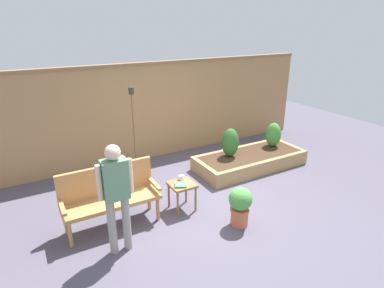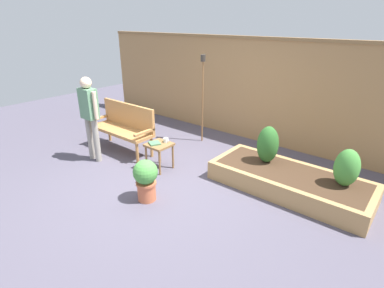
# 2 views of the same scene
# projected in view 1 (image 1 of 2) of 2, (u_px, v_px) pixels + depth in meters

# --- Properties ---
(ground_plane) EXTENTS (14.00, 14.00, 0.00)m
(ground_plane) POSITION_uv_depth(u_px,v_px,m) (209.00, 210.00, 5.37)
(ground_plane) COLOR #514C5B
(fence_back) EXTENTS (8.40, 0.14, 2.16)m
(fence_back) POSITION_uv_depth(u_px,v_px,m) (147.00, 111.00, 7.09)
(fence_back) COLOR #A37A4C
(fence_back) RESTS_ON ground_plane
(garden_bench) EXTENTS (1.44, 0.48, 0.94)m
(garden_bench) POSITION_uv_depth(u_px,v_px,m) (109.00, 192.00, 4.82)
(garden_bench) COLOR #B77F47
(garden_bench) RESTS_ON ground_plane
(side_table) EXTENTS (0.40, 0.40, 0.48)m
(side_table) POSITION_uv_depth(u_px,v_px,m) (182.00, 188.00, 5.26)
(side_table) COLOR olive
(side_table) RESTS_ON ground_plane
(cup_on_table) EXTENTS (0.12, 0.08, 0.08)m
(cup_on_table) POSITION_uv_depth(u_px,v_px,m) (181.00, 178.00, 5.34)
(cup_on_table) COLOR white
(cup_on_table) RESTS_ON side_table
(book_on_table) EXTENTS (0.25, 0.25, 0.03)m
(book_on_table) POSITION_uv_depth(u_px,v_px,m) (181.00, 185.00, 5.15)
(book_on_table) COLOR #4C7A56
(book_on_table) RESTS_ON side_table
(potted_boxwood) EXTENTS (0.36, 0.36, 0.63)m
(potted_boxwood) POSITION_uv_depth(u_px,v_px,m) (240.00, 205.00, 4.85)
(potted_boxwood) COLOR #C66642
(potted_boxwood) RESTS_ON ground_plane
(raised_planter_bed) EXTENTS (2.40, 1.00, 0.30)m
(raised_planter_bed) POSITION_uv_depth(u_px,v_px,m) (250.00, 160.00, 6.91)
(raised_planter_bed) COLOR #AD8451
(raised_planter_bed) RESTS_ON ground_plane
(shrub_near_bench) EXTENTS (0.34, 0.34, 0.61)m
(shrub_near_bench) POSITION_uv_depth(u_px,v_px,m) (230.00, 143.00, 6.63)
(shrub_near_bench) COLOR brown
(shrub_near_bench) RESTS_ON raised_planter_bed
(shrub_far_corner) EXTENTS (0.34, 0.34, 0.55)m
(shrub_far_corner) POSITION_uv_depth(u_px,v_px,m) (273.00, 135.00, 7.19)
(shrub_far_corner) COLOR brown
(shrub_far_corner) RESTS_ON raised_planter_bed
(tiki_torch) EXTENTS (0.10, 0.10, 1.83)m
(tiki_torch) POSITION_uv_depth(u_px,v_px,m) (133.00, 118.00, 6.09)
(tiki_torch) COLOR brown
(tiki_torch) RESTS_ON ground_plane
(person_by_bench) EXTENTS (0.47, 0.20, 1.56)m
(person_by_bench) POSITION_uv_depth(u_px,v_px,m) (116.00, 190.00, 4.10)
(person_by_bench) COLOR gray
(person_by_bench) RESTS_ON ground_plane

